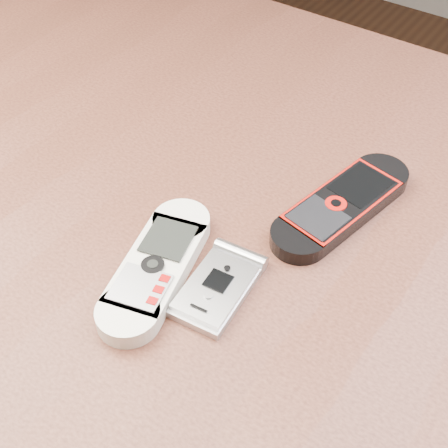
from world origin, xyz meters
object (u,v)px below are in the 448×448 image
nokia_white (157,266)px  motorola_razr (217,288)px  table (220,302)px  nokia_black_red (342,205)px

nokia_white → motorola_razr: nokia_white is taller
motorola_razr → table: bearing=117.5°
nokia_white → nokia_black_red: size_ratio=0.92×
table → nokia_black_red: bearing=46.7°
table → nokia_black_red: 0.16m
table → motorola_razr: size_ratio=13.35×
table → nokia_white: size_ratio=7.77×
table → motorola_razr: bearing=-56.5°
motorola_razr → nokia_white: bearing=-173.9°
nokia_white → motorola_razr: (0.05, 0.01, -0.00)m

